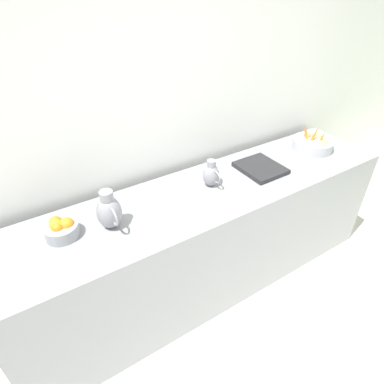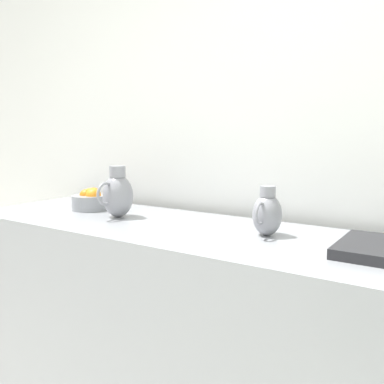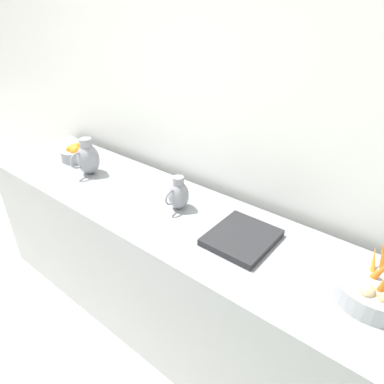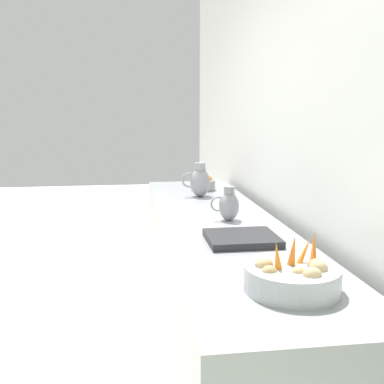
% 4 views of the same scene
% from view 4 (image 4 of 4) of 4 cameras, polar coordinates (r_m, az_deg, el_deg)
% --- Properties ---
extents(tile_wall_left, '(0.10, 7.58, 3.00)m').
position_cam_4_polar(tile_wall_left, '(2.27, 17.45, 8.01)').
color(tile_wall_left, white).
rests_on(tile_wall_left, ground_plane).
extents(prep_counter, '(0.68, 2.97, 0.94)m').
position_cam_4_polar(prep_counter, '(2.82, 3.26, -12.73)').
color(prep_counter, gray).
rests_on(prep_counter, ground_plane).
extents(vegetable_colander, '(0.34, 0.34, 0.22)m').
position_cam_4_polar(vegetable_colander, '(1.66, 12.55, -10.40)').
color(vegetable_colander, '#ADAFB5').
rests_on(vegetable_colander, prep_counter).
extents(orange_bowl, '(0.19, 0.19, 0.12)m').
position_cam_4_polar(orange_bowl, '(3.65, 1.47, 1.12)').
color(orange_bowl, gray).
rests_on(orange_bowl, prep_counter).
extents(metal_pitcher_tall, '(0.21, 0.15, 0.25)m').
position_cam_4_polar(metal_pitcher_tall, '(3.36, 0.99, 1.35)').
color(metal_pitcher_tall, gray).
rests_on(metal_pitcher_tall, prep_counter).
extents(metal_pitcher_short, '(0.17, 0.12, 0.20)m').
position_cam_4_polar(metal_pitcher_short, '(2.64, 4.64, -1.66)').
color(metal_pitcher_short, gray).
rests_on(metal_pitcher_short, prep_counter).
extents(counter_sink_basin, '(0.34, 0.30, 0.04)m').
position_cam_4_polar(counter_sink_basin, '(2.22, 6.30, -5.84)').
color(counter_sink_basin, '#232326').
rests_on(counter_sink_basin, prep_counter).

